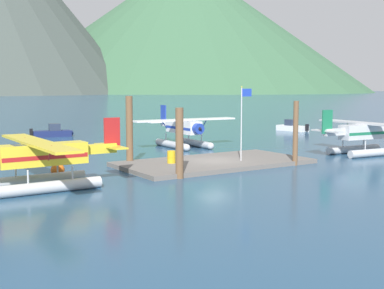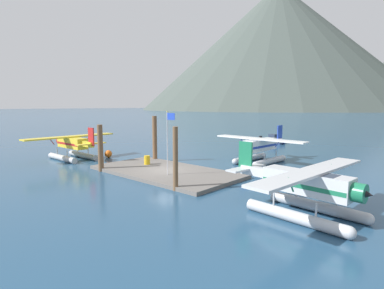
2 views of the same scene
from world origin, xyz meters
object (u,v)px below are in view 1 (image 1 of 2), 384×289
at_px(flagpole, 243,114).
at_px(fuel_drum, 171,157).
at_px(seaplane_silver_stbd_aft, 365,136).
at_px(boat_navy_open_north, 53,132).
at_px(mooring_buoy, 58,170).
at_px(boat_white_open_east, 292,127).
at_px(seaplane_yellow_port_aft, 43,161).
at_px(seaplane_white_bow_right, 184,131).

height_order(flagpole, fuel_drum, flagpole).
height_order(seaplane_silver_stbd_aft, boat_navy_open_north, seaplane_silver_stbd_aft).
distance_m(mooring_buoy, boat_navy_open_north, 27.10).
height_order(boat_navy_open_north, boat_white_open_east, same).
xyz_separation_m(flagpole, boat_navy_open_north, (-5.04, 28.34, -3.21)).
distance_m(seaplane_yellow_port_aft, boat_navy_open_north, 30.99).
bearing_deg(fuel_drum, seaplane_yellow_port_aft, -164.25).
bearing_deg(boat_white_open_east, boat_navy_open_north, 162.31).
relative_size(flagpole, boat_navy_open_north, 1.11).
height_order(fuel_drum, boat_navy_open_north, boat_navy_open_north).
xyz_separation_m(flagpole, boat_white_open_east, (23.34, 19.29, -3.21)).
height_order(seaplane_white_bow_right, seaplane_silver_stbd_aft, same).
distance_m(fuel_drum, seaplane_silver_stbd_aft, 17.37).
xyz_separation_m(fuel_drum, mooring_buoy, (-7.96, 0.66, -0.31)).
bearing_deg(seaplane_yellow_port_aft, mooring_buoy, 60.69).
xyz_separation_m(seaplane_white_bow_right, boat_white_open_east, (21.22, 7.74, -1.09)).
bearing_deg(seaplane_silver_stbd_aft, boat_white_open_east, 61.23).
bearing_deg(seaplane_white_bow_right, flagpole, -100.37).
xyz_separation_m(seaplane_silver_stbd_aft, boat_white_open_east, (11.21, 20.41, -1.09)).
xyz_separation_m(fuel_drum, seaplane_yellow_port_aft, (-9.89, -2.79, 0.84)).
bearing_deg(boat_navy_open_north, mooring_buoy, -106.94).
bearing_deg(mooring_buoy, flagpole, -10.59).
relative_size(seaplane_silver_stbd_aft, boat_navy_open_north, 2.15).
height_order(seaplane_white_bow_right, seaplane_yellow_port_aft, same).
bearing_deg(flagpole, seaplane_white_bow_right, 79.63).
height_order(fuel_drum, seaplane_white_bow_right, seaplane_white_bow_right).
height_order(fuel_drum, mooring_buoy, fuel_drum).
xyz_separation_m(flagpole, mooring_buoy, (-12.94, 2.42, -3.26)).
xyz_separation_m(flagpole, seaplane_yellow_port_aft, (-14.87, -1.03, -2.12)).
distance_m(mooring_buoy, seaplane_silver_stbd_aft, 25.34).
distance_m(mooring_buoy, seaplane_white_bow_right, 17.64).
bearing_deg(seaplane_yellow_port_aft, boat_navy_open_north, 71.50).
height_order(flagpole, seaplane_yellow_port_aft, flagpole).
height_order(flagpole, boat_navy_open_north, flagpole).
bearing_deg(seaplane_yellow_port_aft, boat_white_open_east, 28.00).
height_order(fuel_drum, boat_white_open_east, boat_white_open_east).
bearing_deg(fuel_drum, boat_navy_open_north, 90.13).
relative_size(flagpole, seaplane_silver_stbd_aft, 0.51).
relative_size(seaplane_yellow_port_aft, boat_white_open_east, 2.14).
bearing_deg(flagpole, boat_navy_open_north, 100.08).
bearing_deg(flagpole, fuel_drum, 160.50).
height_order(seaplane_yellow_port_aft, boat_navy_open_north, seaplane_yellow_port_aft).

